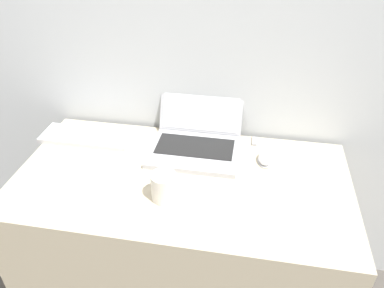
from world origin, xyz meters
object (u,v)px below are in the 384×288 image
Objects in this scene: drink_cup at (164,186)px; computer_mouse at (265,158)px; laptop at (197,137)px; usb_stick at (254,141)px; external_keyboard at (87,137)px.

computer_mouse is at bearing 39.22° from drink_cup.
drink_cup is at bearing -140.78° from computer_mouse.
drink_cup is (-0.05, -0.33, 0.01)m from laptop.
laptop is 0.25m from usb_stick.
computer_mouse is 0.26× the size of external_keyboard.
computer_mouse is 0.14m from usb_stick.
usb_stick is (0.70, 0.10, -0.01)m from external_keyboard.
computer_mouse reaches higher than external_keyboard.
computer_mouse is 1.62× the size of usb_stick.
drink_cup is 0.51m from external_keyboard.
computer_mouse is at bearing -11.54° from laptop.
laptop is 3.56× the size of drink_cup.
laptop reaches higher than external_keyboard.
laptop reaches higher than usb_stick.
drink_cup is 1.02× the size of computer_mouse.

